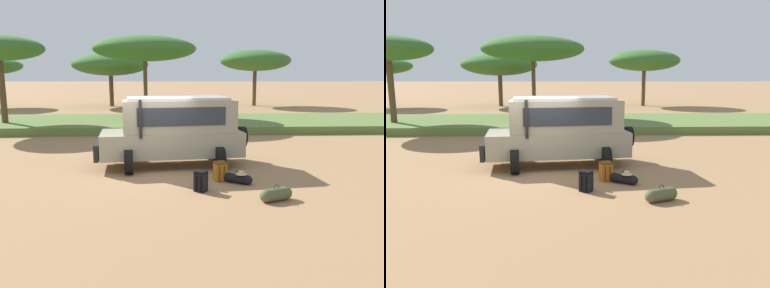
{
  "view_description": "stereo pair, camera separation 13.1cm",
  "coord_description": "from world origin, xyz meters",
  "views": [
    {
      "loc": [
        0.71,
        -12.15,
        3.22
      ],
      "look_at": [
        1.24,
        -0.31,
        1.0
      ],
      "focal_mm": 35.0,
      "sensor_mm": 36.0,
      "label": 1
    },
    {
      "loc": [
        0.84,
        -12.15,
        3.22
      ],
      "look_at": [
        1.24,
        -0.31,
        1.0
      ],
      "focal_mm": 35.0,
      "sensor_mm": 36.0,
      "label": 2
    }
  ],
  "objects": [
    {
      "name": "ground_plane",
      "position": [
        0.0,
        0.0,
        0.0
      ],
      "size": [
        320.0,
        320.0,
        0.0
      ],
      "primitive_type": "plane",
      "color": "#9E754C"
    },
    {
      "name": "grass_bank",
      "position": [
        0.0,
        10.97,
        0.22
      ],
      "size": [
        120.0,
        7.0,
        0.44
      ],
      "color": "#5B7538",
      "rests_on": "ground_plane"
    },
    {
      "name": "safari_vehicle",
      "position": [
        0.68,
        0.95,
        1.29
      ],
      "size": [
        5.45,
        3.11,
        2.44
      ],
      "color": "gray",
      "rests_on": "ground_plane"
    },
    {
      "name": "backpack_beside_front_wheel",
      "position": [
        1.41,
        -2.14,
        0.28
      ],
      "size": [
        0.42,
        0.45,
        0.58
      ],
      "color": "black",
      "rests_on": "ground_plane"
    },
    {
      "name": "backpack_cluster_center",
      "position": [
        2.07,
        -1.1,
        0.29
      ],
      "size": [
        0.42,
        0.47,
        0.59
      ],
      "color": "#B26619",
      "rests_on": "ground_plane"
    },
    {
      "name": "duffel_bag_low_black_case",
      "position": [
        2.57,
        -1.42,
        0.15
      ],
      "size": [
        0.81,
        0.62,
        0.39
      ],
      "color": "black",
      "rests_on": "ground_plane"
    },
    {
      "name": "duffel_bag_soft_canvas",
      "position": [
        3.29,
        -3.03,
        0.17
      ],
      "size": [
        0.9,
        0.56,
        0.44
      ],
      "color": "#4C5133",
      "rests_on": "ground_plane"
    },
    {
      "name": "acacia_tree_centre_back",
      "position": [
        -5.73,
        26.4,
        4.16
      ],
      "size": [
        7.55,
        8.26,
        5.27
      ],
      "color": "brown",
      "rests_on": "ground_plane"
    },
    {
      "name": "acacia_tree_right_mid",
      "position": [
        -1.21,
        12.6,
        4.8
      ],
      "size": [
        6.62,
        5.63,
        5.61
      ],
      "color": "brown",
      "rests_on": "ground_plane"
    },
    {
      "name": "acacia_tree_far_right",
      "position": [
        8.87,
        26.36,
        4.56
      ],
      "size": [
        7.19,
        6.31,
        5.62
      ],
      "color": "brown",
      "rests_on": "ground_plane"
    }
  ]
}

